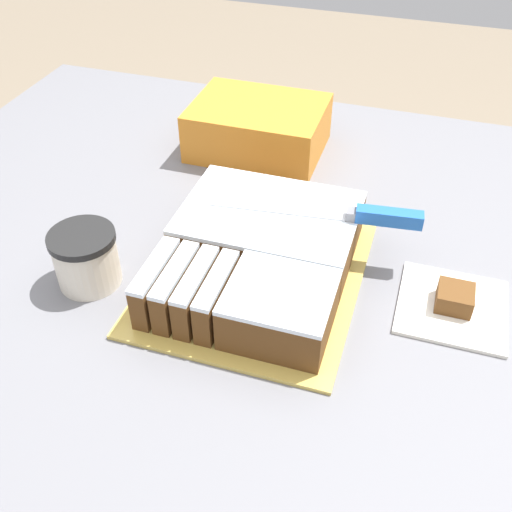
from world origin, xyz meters
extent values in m
cube|color=slate|center=(0.00, 0.00, 0.47)|extent=(1.40, 1.10, 0.94)
cube|color=gold|center=(0.01, -0.07, 0.94)|extent=(0.31, 0.36, 0.01)
cube|color=brown|center=(0.01, 0.00, 0.97)|extent=(0.27, 0.19, 0.06)
cube|color=white|center=(0.01, 0.00, 1.01)|extent=(0.27, 0.19, 0.01)
cube|color=brown|center=(0.08, -0.16, 0.97)|extent=(0.14, 0.13, 0.06)
cube|color=white|center=(0.08, -0.16, 1.01)|extent=(0.14, 0.13, 0.01)
cube|color=brown|center=(-0.10, -0.17, 0.97)|extent=(0.02, 0.12, 0.06)
cube|color=white|center=(-0.10, -0.17, 1.01)|extent=(0.02, 0.12, 0.01)
cube|color=brown|center=(-0.07, -0.17, 0.97)|extent=(0.02, 0.12, 0.06)
cube|color=white|center=(-0.07, -0.17, 1.01)|extent=(0.02, 0.12, 0.01)
cube|color=brown|center=(-0.04, -0.17, 0.97)|extent=(0.02, 0.12, 0.06)
cube|color=white|center=(-0.04, -0.17, 1.01)|extent=(0.02, 0.12, 0.01)
cube|color=brown|center=(-0.01, -0.17, 0.97)|extent=(0.02, 0.12, 0.06)
cube|color=white|center=(-0.01, -0.17, 1.01)|extent=(0.02, 0.12, 0.01)
cube|color=silver|center=(0.03, 0.01, 1.01)|extent=(0.22, 0.04, 0.00)
cube|color=slate|center=(0.14, 0.02, 1.02)|extent=(0.02, 0.02, 0.02)
cube|color=#1E59B2|center=(0.19, 0.02, 1.02)|extent=(0.10, 0.03, 0.02)
cylinder|color=beige|center=(-0.22, -0.15, 0.97)|extent=(0.09, 0.09, 0.08)
cylinder|color=black|center=(-0.22, -0.15, 1.02)|extent=(0.10, 0.10, 0.01)
cube|color=white|center=(0.30, -0.05, 0.94)|extent=(0.15, 0.15, 0.01)
cube|color=brown|center=(0.30, -0.05, 0.96)|extent=(0.05, 0.05, 0.03)
cube|color=orange|center=(-0.10, 0.30, 0.98)|extent=(0.25, 0.19, 0.10)
camera|label=1|loc=(0.22, -0.71, 1.55)|focal=42.00mm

